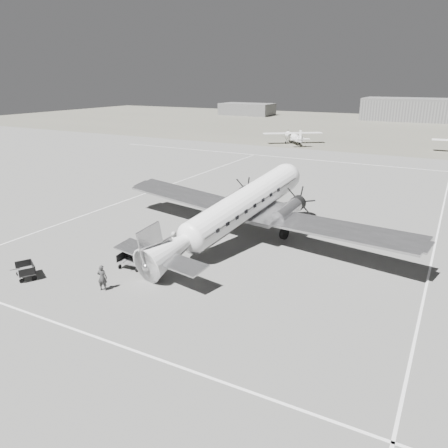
{
  "coord_description": "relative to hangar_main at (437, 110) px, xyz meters",
  "views": [
    {
      "loc": [
        12.49,
        -27.71,
        12.41
      ],
      "look_at": [
        -1.91,
        -0.9,
        2.2
      ],
      "focal_mm": 35.0,
      "sensor_mm": 36.0,
      "label": 1
    }
  ],
  "objects": [
    {
      "name": "dc3_airliner",
      "position": [
        -6.91,
        -118.9,
        -0.69
      ],
      "size": [
        30.58,
        23.95,
        5.22
      ],
      "primitive_type": null,
      "rotation": [
        0.0,
        0.0,
        -0.19
      ],
      "color": "#B7B7BA",
      "rests_on": "ground"
    },
    {
      "name": "taxi_line_horizon",
      "position": [
        -5.0,
        -80.0,
        -3.29
      ],
      "size": [
        90.0,
        0.15,
        0.01
      ],
      "primitive_type": "cube",
      "color": "white",
      "rests_on": "ground"
    },
    {
      "name": "shed_secondary",
      "position": [
        -60.0,
        -5.0,
        -1.3
      ],
      "size": [
        18.0,
        10.0,
        4.0
      ],
      "primitive_type": "cube",
      "color": "#585858",
      "rests_on": "ground"
    },
    {
      "name": "passenger",
      "position": [
        -10.33,
        -122.48,
        -2.54
      ],
      "size": [
        0.5,
        0.75,
        1.53
      ],
      "primitive_type": "imported",
      "rotation": [
        0.0,
        0.0,
        1.55
      ],
      "color": "#A8A8A6",
      "rests_on": "ground"
    },
    {
      "name": "light_plane_left",
      "position": [
        -21.62,
        -64.57,
        -2.07
      ],
      "size": [
        15.26,
        14.78,
        2.46
      ],
      "primitive_type": null,
      "rotation": [
        0.0,
        0.0,
        0.63
      ],
      "color": "white",
      "rests_on": "ground"
    },
    {
      "name": "ground",
      "position": [
        -5.0,
        -120.0,
        -3.3
      ],
      "size": [
        260.0,
        260.0,
        0.0
      ],
      "primitive_type": "plane",
      "color": "slate",
      "rests_on": "ground"
    },
    {
      "name": "grass_infield",
      "position": [
        -5.0,
        -25.0,
        -3.3
      ],
      "size": [
        260.0,
        90.0,
        0.01
      ],
      "primitive_type": "cube",
      "color": "#5D5B4F",
      "rests_on": "ground"
    },
    {
      "name": "baggage_cart_far",
      "position": [
        -16.14,
        -130.99,
        -2.82
      ],
      "size": [
        2.09,
        1.9,
        0.97
      ],
      "primitive_type": null,
      "rotation": [
        0.0,
        0.0,
        -0.52
      ],
      "color": "#585858",
      "rests_on": "ground"
    },
    {
      "name": "ground_crew",
      "position": [
        -10.52,
        -129.91,
        -2.47
      ],
      "size": [
        0.71,
        0.59,
        1.67
      ],
      "primitive_type": "imported",
      "rotation": [
        0.0,
        0.0,
        3.5
      ],
      "color": "#333333",
      "rests_on": "ground"
    },
    {
      "name": "taxi_line_near",
      "position": [
        -5.0,
        -134.0,
        -3.29
      ],
      "size": [
        60.0,
        0.15,
        0.01
      ],
      "primitive_type": "cube",
      "color": "white",
      "rests_on": "ground"
    },
    {
      "name": "taxi_line_left",
      "position": [
        -23.0,
        -110.0,
        -3.29
      ],
      "size": [
        0.15,
        60.0,
        0.01
      ],
      "primitive_type": "cube",
      "color": "white",
      "rests_on": "ground"
    },
    {
      "name": "taxi_line_right",
      "position": [
        7.0,
        -120.0,
        -3.29
      ],
      "size": [
        0.15,
        80.0,
        0.01
      ],
      "primitive_type": "cube",
      "color": "white",
      "rests_on": "ground"
    },
    {
      "name": "ramp_agent",
      "position": [
        -10.62,
        -123.98,
        -2.39
      ],
      "size": [
        1.0,
        1.09,
        1.82
      ],
      "primitive_type": "imported",
      "rotation": [
        0.0,
        0.0,
        1.14
      ],
      "color": "#AEAEAB",
      "rests_on": "ground"
    },
    {
      "name": "baggage_cart_near",
      "position": [
        -11.12,
        -126.51,
        -2.8
      ],
      "size": [
        1.89,
        1.44,
        0.99
      ],
      "primitive_type": null,
      "rotation": [
        0.0,
        0.0,
        0.12
      ],
      "color": "#585858",
      "rests_on": "ground"
    },
    {
      "name": "hangar_main",
      "position": [
        0.0,
        0.0,
        0.0
      ],
      "size": [
        42.0,
        14.0,
        6.6
      ],
      "color": "slate",
      "rests_on": "ground"
    }
  ]
}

